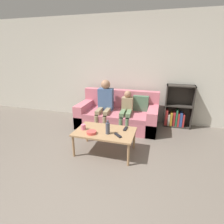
{
  "coord_description": "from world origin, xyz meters",
  "views": [
    {
      "loc": [
        1.0,
        -1.62,
        1.74
      ],
      "look_at": [
        0.07,
        1.61,
        0.57
      ],
      "focal_mm": 28.0,
      "sensor_mm": 36.0,
      "label": 1
    }
  ],
  "objects_px": {
    "tv_remote_1": "(125,129)",
    "bottle": "(108,128)",
    "couch": "(118,115)",
    "person_adult": "(105,101)",
    "coffee_table": "(105,133)",
    "person_child": "(127,109)",
    "bookshelf": "(177,111)",
    "snack_bowl": "(91,132)",
    "tv_remote_0": "(118,135)",
    "cup_near": "(83,127)"
  },
  "relations": [
    {
      "from": "tv_remote_1",
      "to": "bottle",
      "type": "distance_m",
      "value": 0.37
    },
    {
      "from": "couch",
      "to": "person_adult",
      "type": "relative_size",
      "value": 1.67
    },
    {
      "from": "coffee_table",
      "to": "person_child",
      "type": "height_order",
      "value": "person_child"
    },
    {
      "from": "couch",
      "to": "tv_remote_1",
      "type": "distance_m",
      "value": 1.13
    },
    {
      "from": "person_adult",
      "to": "person_child",
      "type": "bearing_deg",
      "value": -7.77
    },
    {
      "from": "tv_remote_1",
      "to": "bottle",
      "type": "height_order",
      "value": "bottle"
    },
    {
      "from": "couch",
      "to": "tv_remote_1",
      "type": "relative_size",
      "value": 10.93
    },
    {
      "from": "bookshelf",
      "to": "tv_remote_1",
      "type": "distance_m",
      "value": 1.75
    },
    {
      "from": "coffee_table",
      "to": "person_adult",
      "type": "distance_m",
      "value": 1.22
    },
    {
      "from": "coffee_table",
      "to": "snack_bowl",
      "type": "relative_size",
      "value": 6.14
    },
    {
      "from": "person_child",
      "to": "snack_bowl",
      "type": "bearing_deg",
      "value": -108.7
    },
    {
      "from": "coffee_table",
      "to": "bottle",
      "type": "distance_m",
      "value": 0.18
    },
    {
      "from": "bookshelf",
      "to": "bottle",
      "type": "distance_m",
      "value": 2.11
    },
    {
      "from": "couch",
      "to": "tv_remote_0",
      "type": "distance_m",
      "value": 1.39
    },
    {
      "from": "tv_remote_0",
      "to": "bottle",
      "type": "distance_m",
      "value": 0.21
    },
    {
      "from": "bookshelf",
      "to": "tv_remote_0",
      "type": "distance_m",
      "value": 2.04
    },
    {
      "from": "couch",
      "to": "snack_bowl",
      "type": "xyz_separation_m",
      "value": [
        -0.12,
        -1.38,
        0.17
      ]
    },
    {
      "from": "couch",
      "to": "coffee_table",
      "type": "relative_size",
      "value": 1.8
    },
    {
      "from": "snack_bowl",
      "to": "bookshelf",
      "type": "bearing_deg",
      "value": 50.7
    },
    {
      "from": "coffee_table",
      "to": "tv_remote_0",
      "type": "bearing_deg",
      "value": -24.35
    },
    {
      "from": "coffee_table",
      "to": "tv_remote_1",
      "type": "bearing_deg",
      "value": 27.68
    },
    {
      "from": "coffee_table",
      "to": "person_child",
      "type": "xyz_separation_m",
      "value": [
        0.16,
        1.09,
        0.12
      ]
    },
    {
      "from": "tv_remote_0",
      "to": "couch",
      "type": "bearing_deg",
      "value": 57.94
    },
    {
      "from": "coffee_table",
      "to": "bookshelf",
      "type": "bearing_deg",
      "value": 51.84
    },
    {
      "from": "coffee_table",
      "to": "tv_remote_1",
      "type": "height_order",
      "value": "tv_remote_1"
    },
    {
      "from": "person_adult",
      "to": "cup_near",
      "type": "bearing_deg",
      "value": -93.79
    },
    {
      "from": "coffee_table",
      "to": "tv_remote_1",
      "type": "distance_m",
      "value": 0.38
    },
    {
      "from": "tv_remote_1",
      "to": "coffee_table",
      "type": "bearing_deg",
      "value": -149.74
    },
    {
      "from": "coffee_table",
      "to": "cup_near",
      "type": "height_order",
      "value": "cup_near"
    },
    {
      "from": "coffee_table",
      "to": "cup_near",
      "type": "xyz_separation_m",
      "value": [
        -0.39,
        -0.05,
        0.09
      ]
    },
    {
      "from": "couch",
      "to": "person_child",
      "type": "height_order",
      "value": "person_child"
    },
    {
      "from": "bookshelf",
      "to": "person_adult",
      "type": "distance_m",
      "value": 1.75
    },
    {
      "from": "couch",
      "to": "tv_remote_0",
      "type": "height_order",
      "value": "couch"
    },
    {
      "from": "tv_remote_0",
      "to": "tv_remote_1",
      "type": "relative_size",
      "value": 0.91
    },
    {
      "from": "couch",
      "to": "person_adult",
      "type": "xyz_separation_m",
      "value": [
        -0.3,
        -0.09,
        0.37
      ]
    },
    {
      "from": "tv_remote_1",
      "to": "couch",
      "type": "bearing_deg",
      "value": 113.59
    },
    {
      "from": "tv_remote_0",
      "to": "bottle",
      "type": "relative_size",
      "value": 0.64
    },
    {
      "from": "coffee_table",
      "to": "couch",
      "type": "bearing_deg",
      "value": 93.26
    },
    {
      "from": "snack_bowl",
      "to": "couch",
      "type": "bearing_deg",
      "value": 85.22
    },
    {
      "from": "person_adult",
      "to": "tv_remote_1",
      "type": "height_order",
      "value": "person_adult"
    },
    {
      "from": "couch",
      "to": "bookshelf",
      "type": "bearing_deg",
      "value": 17.11
    },
    {
      "from": "bookshelf",
      "to": "bottle",
      "type": "xyz_separation_m",
      "value": [
        -1.21,
        -1.73,
        0.14
      ]
    },
    {
      "from": "coffee_table",
      "to": "person_child",
      "type": "relative_size",
      "value": 1.16
    },
    {
      "from": "bottle",
      "to": "couch",
      "type": "bearing_deg",
      "value": 96.56
    },
    {
      "from": "person_child",
      "to": "tv_remote_1",
      "type": "height_order",
      "value": "person_child"
    },
    {
      "from": "snack_bowl",
      "to": "person_child",
      "type": "bearing_deg",
      "value": 74.49
    },
    {
      "from": "person_adult",
      "to": "person_child",
      "type": "distance_m",
      "value": 0.55
    },
    {
      "from": "bookshelf",
      "to": "bottle",
      "type": "height_order",
      "value": "bookshelf"
    },
    {
      "from": "couch",
      "to": "person_adult",
      "type": "bearing_deg",
      "value": -163.75
    },
    {
      "from": "person_adult",
      "to": "snack_bowl",
      "type": "distance_m",
      "value": 1.32
    }
  ]
}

